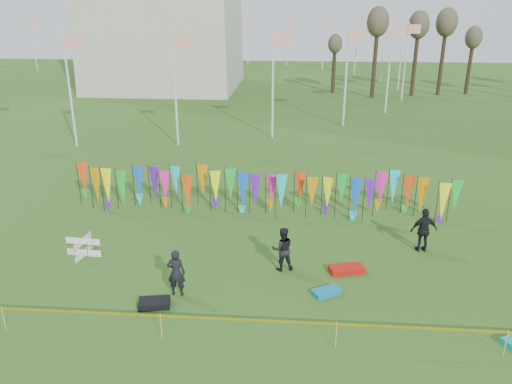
# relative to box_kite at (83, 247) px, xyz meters

# --- Properties ---
(ground) EXTENTS (160.00, 160.00, 0.00)m
(ground) POSITION_rel_box_kite_xyz_m (6.69, -3.65, -0.41)
(ground) COLOR #2B4A15
(ground) RESTS_ON ground
(flagpole_ring) EXTENTS (57.40, 56.16, 8.00)m
(flagpole_ring) POSITION_rel_box_kite_xyz_m (-7.31, 44.35, 3.59)
(flagpole_ring) COLOR silver
(flagpole_ring) RESTS_ON ground
(banner_row) EXTENTS (18.64, 0.64, 2.13)m
(banner_row) POSITION_rel_box_kite_xyz_m (6.97, 5.22, 0.83)
(banner_row) COLOR black
(banner_row) RESTS_ON ground
(caution_tape_near) EXTENTS (26.00, 0.02, 0.90)m
(caution_tape_near) POSITION_rel_box_kite_xyz_m (6.47, -5.03, 0.37)
(caution_tape_near) COLOR #E5D704
(caution_tape_near) RESTS_ON ground
(box_kite) EXTENTS (0.74, 0.74, 0.83)m
(box_kite) POSITION_rel_box_kite_xyz_m (0.00, 0.00, 0.00)
(box_kite) COLOR red
(box_kite) RESTS_ON ground
(person_left) EXTENTS (0.64, 0.47, 1.75)m
(person_left) POSITION_rel_box_kite_xyz_m (4.44, -2.53, 0.46)
(person_left) COLOR black
(person_left) RESTS_ON ground
(person_mid) EXTENTS (0.94, 0.69, 1.75)m
(person_mid) POSITION_rel_box_kite_xyz_m (8.08, -0.44, 0.46)
(person_mid) COLOR black
(person_mid) RESTS_ON ground
(person_right) EXTENTS (1.18, 0.78, 1.88)m
(person_right) POSITION_rel_box_kite_xyz_m (13.83, 1.58, 0.53)
(person_right) COLOR black
(person_right) RESTS_ON ground
(kite_bag_turquoise) EXTENTS (1.10, 0.93, 0.20)m
(kite_bag_turquoise) POSITION_rel_box_kite_xyz_m (9.70, -2.12, -0.31)
(kite_bag_turquoise) COLOR #0B7DAF
(kite_bag_turquoise) RESTS_ON ground
(kite_bag_red) EXTENTS (1.41, 0.91, 0.24)m
(kite_bag_red) POSITION_rel_box_kite_xyz_m (10.55, -0.46, -0.29)
(kite_bag_red) COLOR red
(kite_bag_red) RESTS_ON ground
(kite_bag_black) EXTENTS (1.14, 0.79, 0.24)m
(kite_bag_black) POSITION_rel_box_kite_xyz_m (3.83, -3.33, -0.29)
(kite_bag_black) COLOR black
(kite_bag_black) RESTS_ON ground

